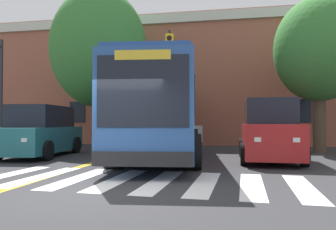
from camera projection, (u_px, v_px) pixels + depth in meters
name	position (u px, v px, depth m)	size (l,w,h in m)	color
ground_plane	(94.00, 191.00, 6.89)	(120.00, 120.00, 0.00)	#303033
crosswalk	(139.00, 180.00, 8.09)	(8.26, 3.64, 0.01)	white
lane_line_yellow_inner	(157.00, 143.00, 22.33)	(0.12, 36.00, 0.01)	gold
lane_line_yellow_outer	(159.00, 143.00, 22.30)	(0.12, 36.00, 0.01)	gold
city_bus	(163.00, 112.00, 13.59)	(3.85, 11.52, 3.49)	#2D5699
car_teal_near_lane	(41.00, 132.00, 13.94)	(2.59, 5.19, 2.14)	#236B70
car_red_far_lane	(269.00, 132.00, 12.24)	(2.21, 4.69, 2.28)	#AD1E1E
car_white_behind_bus	(202.00, 129.00, 22.92)	(2.62, 5.02, 2.09)	white
traffic_light_overhead	(176.00, 72.00, 16.38)	(0.42, 4.09, 5.88)	#28282D
street_tree_curbside_large	(319.00, 50.00, 15.61)	(5.79, 5.89, 7.41)	#4C3D2D
street_tree_curbside_small	(99.00, 48.00, 18.48)	(6.26, 6.02, 9.00)	#4C3D2D
building_facade	(189.00, 84.00, 24.00)	(35.73, 6.67, 8.52)	#9E5642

